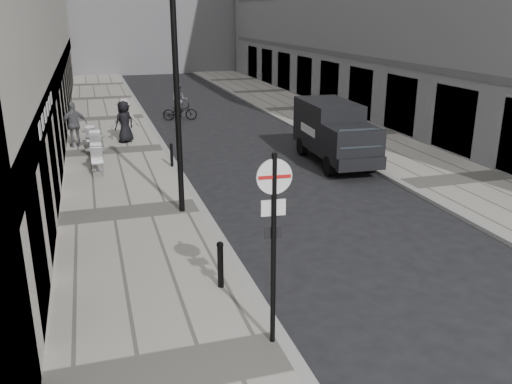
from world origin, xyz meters
The scene contains 14 objects.
sidewalk centered at (-2.00, 18.00, 0.06)m, with size 4.00×60.00×0.12m, color #9E998F.
far_sidewalk centered at (9.00, 18.00, 0.06)m, with size 4.00×60.00×0.12m, color #9E998F.
sign_post centered at (-0.20, 3.00, 2.30)m, with size 0.58×0.11×3.39m.
lamppost centered at (-0.60, 9.99, 3.58)m, with size 0.28×0.28×6.22m.
bollard_near centered at (-0.60, 5.19, 0.60)m, with size 0.13×0.13×0.95m, color black.
bollard_far centered at (-0.15, 14.83, 0.53)m, with size 0.11×0.11×0.82m, color black.
panel_van centered at (6.01, 14.01, 1.29)m, with size 2.08×4.98×2.30m.
cyclist centered at (1.76, 24.42, 0.77)m, with size 1.92×0.93×1.98m.
pedestrian_a centered at (-3.60, 19.19, 1.08)m, with size 1.13×0.47×1.92m, color #58585D.
pedestrian_b centered at (-1.46, 19.62, 1.07)m, with size 1.23×0.71×1.91m, color #A6A099.
pedestrian_c centered at (-1.50, 19.40, 1.04)m, with size 0.90×0.58×1.83m, color black.
cafe_table_near centered at (-2.82, 15.01, 0.60)m, with size 0.74×1.67×0.95m.
cafe_table_mid centered at (-2.80, 17.03, 0.63)m, with size 0.78×1.77×1.01m.
cafe_table_far centered at (-2.97, 18.72, 0.57)m, with size 0.69×1.56×0.89m.
Camera 1 is at (-2.88, -4.73, 5.59)m, focal length 38.00 mm.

